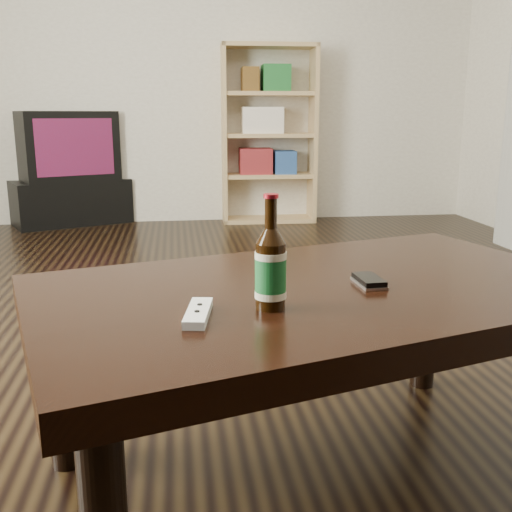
{
  "coord_description": "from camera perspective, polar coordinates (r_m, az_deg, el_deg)",
  "views": [
    {
      "loc": [
        -0.01,
        -2.07,
        0.89
      ],
      "look_at": [
        0.15,
        -0.9,
        0.61
      ],
      "focal_mm": 42.0,
      "sensor_mm": 36.0,
      "label": 1
    }
  ],
  "objects": [
    {
      "name": "beer_bottle",
      "position": [
        1.22,
        1.4,
        -1.26
      ],
      "size": [
        0.08,
        0.08,
        0.24
      ],
      "rotation": [
        0.0,
        0.0,
        0.36
      ],
      "color": "black",
      "rests_on": "coffee_table"
    },
    {
      "name": "wall_back",
      "position": [
        5.1,
        -7.95,
        18.5
      ],
      "size": [
        5.0,
        0.02,
        2.7
      ],
      "primitive_type": "cube",
      "color": "beige",
      "rests_on": "ground"
    },
    {
      "name": "coffee_table",
      "position": [
        1.44,
        6.22,
        -5.24
      ],
      "size": [
        1.49,
        1.12,
        0.5
      ],
      "rotation": [
        0.0,
        0.0,
        0.29
      ],
      "color": "black",
      "rests_on": "floor"
    },
    {
      "name": "floor",
      "position": [
        2.25,
        -6.87,
        -10.06
      ],
      "size": [
        5.0,
        6.0,
        0.01
      ],
      "primitive_type": "cube",
      "color": "black",
      "rests_on": "ground"
    },
    {
      "name": "bookshelf",
      "position": [
        5.06,
        1.04,
        11.78
      ],
      "size": [
        0.78,
        0.38,
        1.43
      ],
      "rotation": [
        0.0,
        0.0,
        -0.03
      ],
      "color": "tan",
      "rests_on": "floor"
    },
    {
      "name": "remote",
      "position": [
        1.19,
        -5.53,
        -5.43
      ],
      "size": [
        0.07,
        0.16,
        0.02
      ],
      "rotation": [
        0.0,
        0.0,
        -0.16
      ],
      "color": "white",
      "rests_on": "coffee_table"
    },
    {
      "name": "tv_stand",
      "position": [
        5.18,
        -17.18,
        4.96
      ],
      "size": [
        1.01,
        0.78,
        0.36
      ],
      "primitive_type": "cube",
      "rotation": [
        0.0,
        0.0,
        0.42
      ],
      "color": "black",
      "rests_on": "floor"
    },
    {
      "name": "phone",
      "position": [
        1.43,
        10.71,
        -2.36
      ],
      "size": [
        0.06,
        0.11,
        0.02
      ],
      "rotation": [
        0.0,
        0.0,
        0.05
      ],
      "color": "#BCBCBE",
      "rests_on": "coffee_table"
    },
    {
      "name": "tv",
      "position": [
        5.13,
        -17.53,
        9.97
      ],
      "size": [
        0.85,
        0.71,
        0.55
      ],
      "rotation": [
        0.0,
        0.0,
        0.42
      ],
      "color": "black",
      "rests_on": "tv_stand"
    }
  ]
}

